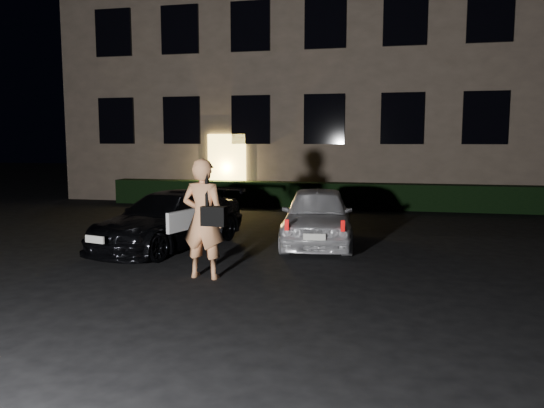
# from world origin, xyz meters

# --- Properties ---
(ground) EXTENTS (80.00, 80.00, 0.00)m
(ground) POSITION_xyz_m (0.00, 0.00, 0.00)
(ground) COLOR black
(ground) RESTS_ON ground
(building) EXTENTS (20.00, 8.11, 12.00)m
(building) POSITION_xyz_m (-0.00, 14.99, 6.00)
(building) COLOR #6A5A4C
(building) RESTS_ON ground
(hedge) EXTENTS (15.00, 0.70, 0.85)m
(hedge) POSITION_xyz_m (0.00, 10.50, 0.42)
(hedge) COLOR black
(hedge) RESTS_ON ground
(sedan) EXTENTS (2.67, 4.37, 1.18)m
(sedan) POSITION_xyz_m (-2.34, 3.08, 0.59)
(sedan) COLOR black
(sedan) RESTS_ON ground
(hatch) EXTENTS (1.86, 3.83, 1.26)m
(hatch) POSITION_xyz_m (0.69, 4.14, 0.63)
(hatch) COLOR silver
(hatch) RESTS_ON ground
(man) EXTENTS (0.82, 0.52, 1.98)m
(man) POSITION_xyz_m (-0.74, 0.80, 1.00)
(man) COLOR #E69761
(man) RESTS_ON ground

